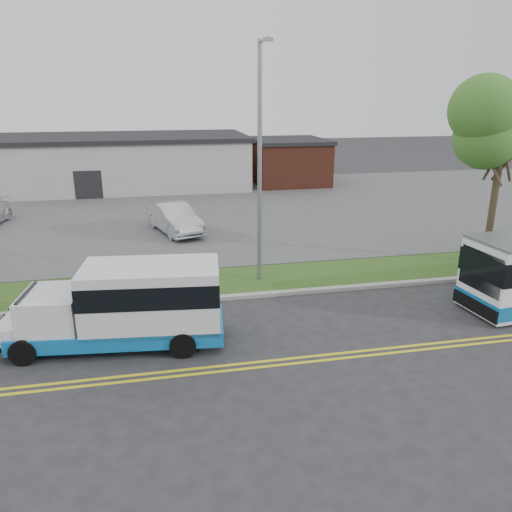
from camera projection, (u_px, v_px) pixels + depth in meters
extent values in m
plane|color=#28282B|center=(195.00, 314.00, 18.25)|extent=(140.00, 140.00, 0.00)
cube|color=yellow|center=(207.00, 367.00, 14.66)|extent=(70.00, 0.12, 0.01)
cube|color=yellow|center=(208.00, 373.00, 14.39)|extent=(70.00, 0.12, 0.01)
cube|color=#9E9B93|center=(193.00, 300.00, 19.25)|extent=(80.00, 0.30, 0.15)
cube|color=#2F4F1A|center=(189.00, 284.00, 20.93)|extent=(80.00, 3.30, 0.10)
cube|color=#4C4C4F|center=(173.00, 210.00, 34.06)|extent=(80.00, 25.00, 0.10)
cube|color=#9E9E99|center=(94.00, 164.00, 41.61)|extent=(25.00, 10.00, 4.00)
cube|color=black|center=(91.00, 138.00, 40.93)|extent=(25.40, 10.40, 0.35)
cube|color=black|center=(88.00, 185.00, 37.28)|extent=(2.00, 0.15, 2.20)
cube|color=brown|center=(288.00, 163.00, 43.90)|extent=(6.00, 7.00, 3.60)
cube|color=black|center=(288.00, 141.00, 43.29)|extent=(6.30, 7.30, 0.30)
cylinder|color=#3B2C20|center=(492.00, 212.00, 22.95)|extent=(0.32, 0.32, 4.76)
ellipsoid|color=#3D6D26|center=(505.00, 128.00, 21.78)|extent=(5.20, 5.20, 4.42)
cylinder|color=gray|center=(260.00, 168.00, 19.92)|extent=(0.18, 0.18, 9.50)
cylinder|color=gray|center=(264.00, 40.00, 17.82)|extent=(0.12, 1.40, 0.12)
cube|color=gray|center=(268.00, 39.00, 17.23)|extent=(0.35, 0.18, 0.12)
cube|color=#0F62AA|center=(121.00, 329.00, 15.90)|extent=(6.70, 2.88, 0.48)
cube|color=silver|center=(152.00, 296.00, 15.65)|extent=(4.41, 2.63, 2.01)
cube|color=black|center=(151.00, 286.00, 15.55)|extent=(4.44, 2.67, 0.72)
cube|color=silver|center=(53.00, 309.00, 15.48)|extent=(1.93, 2.23, 1.15)
cube|color=black|center=(28.00, 305.00, 15.36)|extent=(0.29, 1.82, 0.86)
cube|color=silver|center=(20.00, 325.00, 15.53)|extent=(1.16, 2.05, 0.53)
cube|color=black|center=(7.00, 334.00, 15.58)|extent=(0.35, 1.96, 0.48)
sphere|color=#FFD88C|center=(13.00, 317.00, 16.18)|extent=(0.21, 0.21, 0.19)
cylinder|color=black|center=(23.00, 352.00, 14.72)|extent=(0.83, 0.35, 0.80)
cylinder|color=black|center=(44.00, 322.00, 16.67)|extent=(0.83, 0.35, 0.80)
cylinder|color=black|center=(183.00, 345.00, 15.15)|extent=(0.83, 0.35, 0.80)
cylinder|color=black|center=(185.00, 316.00, 17.10)|extent=(0.83, 0.35, 0.80)
cube|color=black|center=(481.00, 271.00, 17.54)|extent=(0.27, 2.08, 1.45)
cube|color=black|center=(475.00, 306.00, 17.93)|extent=(0.31, 2.26, 0.45)
cylinder|color=black|center=(488.00, 290.00, 19.29)|extent=(0.89, 0.36, 0.87)
imported|color=silver|center=(175.00, 218.00, 28.30)|extent=(3.21, 5.25, 1.63)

